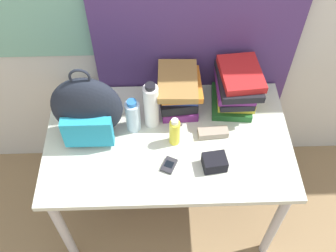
% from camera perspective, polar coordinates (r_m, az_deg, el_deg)
% --- Properties ---
extents(desk, '(1.22, 0.73, 0.71)m').
position_cam_1_polar(desk, '(2.03, 0.00, -3.27)').
color(desk, beige).
rests_on(desk, ground_plane).
extents(backpack, '(0.33, 0.19, 0.43)m').
position_cam_1_polar(backpack, '(1.88, -11.66, 2.29)').
color(backpack, '#1E232D').
rests_on(backpack, desk).
extents(book_stack_left, '(0.23, 0.28, 0.21)m').
position_cam_1_polar(book_stack_left, '(2.01, 1.55, 5.04)').
color(book_stack_left, '#6B2370').
rests_on(book_stack_left, desk).
extents(book_stack_center, '(0.24, 0.29, 0.25)m').
position_cam_1_polar(book_stack_center, '(2.03, 9.83, 5.47)').
color(book_stack_center, '#1E5623').
rests_on(book_stack_center, desk).
extents(water_bottle, '(0.07, 0.07, 0.20)m').
position_cam_1_polar(water_bottle, '(1.94, -5.11, 1.49)').
color(water_bottle, silver).
rests_on(water_bottle, desk).
extents(sports_bottle, '(0.07, 0.07, 0.28)m').
position_cam_1_polar(sports_bottle, '(1.92, -2.45, 2.96)').
color(sports_bottle, white).
rests_on(sports_bottle, desk).
extents(sunscreen_bottle, '(0.05, 0.05, 0.17)m').
position_cam_1_polar(sunscreen_bottle, '(1.89, 0.96, -0.86)').
color(sunscreen_bottle, yellow).
rests_on(sunscreen_bottle, desk).
extents(cell_phone, '(0.09, 0.10, 0.02)m').
position_cam_1_polar(cell_phone, '(1.86, 0.22, -5.70)').
color(cell_phone, '#2D2D33').
rests_on(cell_phone, desk).
extents(sunglasses_case, '(0.15, 0.07, 0.04)m').
position_cam_1_polar(sunglasses_case, '(1.97, 6.56, -0.97)').
color(sunglasses_case, gray).
rests_on(sunglasses_case, desk).
extents(camera_pouch, '(0.12, 0.10, 0.07)m').
position_cam_1_polar(camera_pouch, '(1.85, 6.77, -5.27)').
color(camera_pouch, black).
rests_on(camera_pouch, desk).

